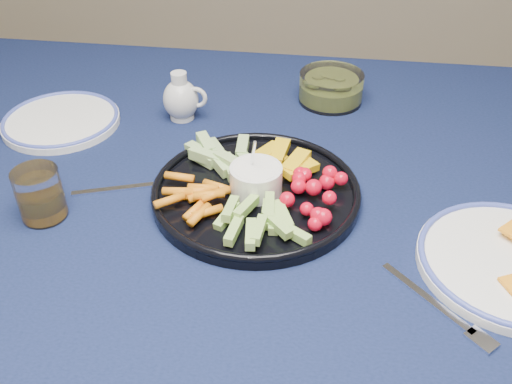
# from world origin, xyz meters

# --- Properties ---
(dining_table) EXTENTS (1.67, 1.07, 0.75)m
(dining_table) POSITION_xyz_m (0.00, 0.00, 0.66)
(dining_table) COLOR #522C1B
(dining_table) RESTS_ON ground
(crudite_platter) EXTENTS (0.32, 0.32, 0.10)m
(crudite_platter) POSITION_xyz_m (-0.03, -0.02, 0.76)
(crudite_platter) COLOR black
(crudite_platter) RESTS_ON dining_table
(creamer_pitcher) EXTENTS (0.09, 0.07, 0.09)m
(creamer_pitcher) POSITION_xyz_m (-0.20, 0.21, 0.79)
(creamer_pitcher) COLOR silver
(creamer_pitcher) RESTS_ON dining_table
(pickle_bowl) EXTENTS (0.13, 0.13, 0.06)m
(pickle_bowl) POSITION_xyz_m (0.08, 0.32, 0.77)
(pickle_bowl) COLOR white
(pickle_bowl) RESTS_ON dining_table
(cheese_plate) EXTENTS (0.25, 0.25, 0.03)m
(cheese_plate) POSITION_xyz_m (0.33, -0.12, 0.76)
(cheese_plate) COLOR white
(cheese_plate) RESTS_ON dining_table
(juice_tumbler) EXTENTS (0.07, 0.07, 0.08)m
(juice_tumbler) POSITION_xyz_m (-0.33, -0.10, 0.78)
(juice_tumbler) COLOR white
(juice_tumbler) RESTS_ON dining_table
(fork_left) EXTENTS (0.16, 0.07, 0.00)m
(fork_left) POSITION_xyz_m (-0.22, -0.02, 0.75)
(fork_left) COLOR silver
(fork_left) RESTS_ON dining_table
(fork_right) EXTENTS (0.13, 0.13, 0.00)m
(fork_right) POSITION_xyz_m (0.24, -0.22, 0.75)
(fork_right) COLOR silver
(fork_right) RESTS_ON dining_table
(side_plate_extra) EXTENTS (0.21, 0.21, 0.02)m
(side_plate_extra) POSITION_xyz_m (-0.42, 0.15, 0.76)
(side_plate_extra) COLOR white
(side_plate_extra) RESTS_ON dining_table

